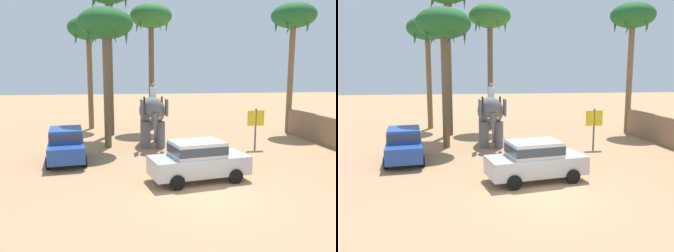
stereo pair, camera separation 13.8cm
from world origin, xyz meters
The scene contains 9 objects.
ground_plane centered at (0.00, 0.00, 0.00)m, with size 120.00×120.00×0.00m, color tan.
car_sedan_foreground centered at (0.08, 1.90, 0.93)m, with size 4.33×2.39×1.70m.
car_parked_far_side centered at (-5.78, 6.03, 0.93)m, with size 2.25×4.28×1.70m.
elephant_with_mahout centered at (-1.03, 9.17, 1.99)m, with size 1.71×3.90×3.88m.
palm_tree_behind_elephant centered at (-5.17, 16.47, 7.60)m, with size 3.20×3.20×8.78m.
palm_tree_near_hut centered at (-3.73, 9.08, 7.06)m, with size 3.20×3.20×8.20m.
palm_tree_left_of_road centered at (9.70, 12.54, 8.24)m, with size 3.20×3.20×9.48m.
palm_tree_far_back centered at (-0.40, 15.41, 8.39)m, with size 3.20×3.20×9.64m.
signboard_yellow centered at (4.85, 7.27, 1.69)m, with size 1.00×0.10×2.40m.
Camera 2 is at (-3.19, -11.84, 4.53)m, focal length 37.10 mm.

